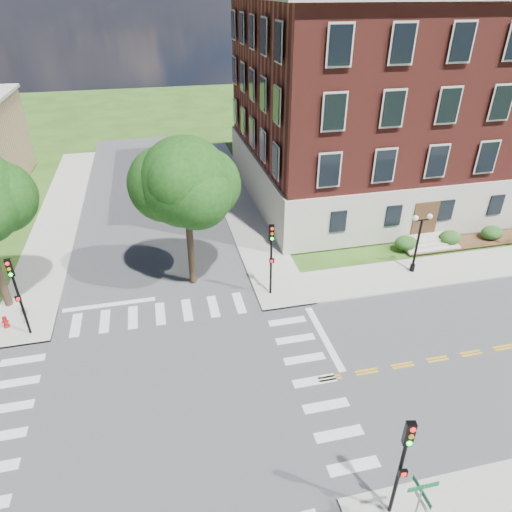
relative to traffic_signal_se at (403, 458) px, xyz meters
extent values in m
plane|color=#274A14|center=(-7.72, 6.86, -3.19)|extent=(160.00, 160.00, 0.00)
cube|color=#3D3D3F|center=(-7.72, 6.86, -3.18)|extent=(90.00, 12.00, 0.01)
cube|color=#3D3D3F|center=(-7.72, 6.86, -3.18)|extent=(12.00, 90.00, 0.01)
cube|color=#9E9B93|center=(15.28, 14.61, -3.13)|extent=(34.00, 3.50, 0.12)
cube|color=#9E9B93|center=(0.03, 29.86, -3.13)|extent=(3.50, 34.00, 0.12)
cube|color=#9E9B93|center=(-15.47, 29.86, -3.13)|extent=(3.50, 34.00, 0.12)
cube|color=silver|center=(1.08, 9.86, -3.19)|extent=(0.40, 5.50, 0.00)
cube|color=#BAB4A4|center=(16.28, 28.86, -0.97)|extent=(30.00, 20.00, 4.20)
cube|color=maroon|center=(16.28, 28.86, 7.03)|extent=(29.55, 19.70, 11.80)
cube|color=#472D19|center=(12.28, 18.82, -1.37)|extent=(2.00, 0.10, 2.80)
cylinder|color=#312518|center=(-5.41, 16.99, -0.95)|extent=(0.44, 0.44, 4.23)
sphere|color=#0F3A11|center=(-5.41, 16.99, 3.86)|extent=(5.39, 5.39, 5.39)
cylinder|color=black|center=(0.00, 0.02, -1.17)|extent=(0.14, 0.14, 3.80)
cube|color=black|center=(0.00, 0.02, 1.23)|extent=(0.36, 0.28, 1.00)
cylinder|color=red|center=(0.00, -0.11, 1.56)|extent=(0.19, 0.09, 0.18)
cylinder|color=orange|center=(0.00, -0.11, 1.23)|extent=(0.19, 0.09, 0.18)
cylinder|color=#19E533|center=(0.00, -0.11, 0.90)|extent=(0.19, 0.09, 0.18)
cube|color=black|center=(0.00, -0.16, -0.57)|extent=(0.32, 0.18, 0.30)
cylinder|color=black|center=(-0.80, 14.51, -1.17)|extent=(0.14, 0.14, 3.80)
cube|color=black|center=(-0.80, 14.51, 1.23)|extent=(0.37, 0.31, 1.00)
cylinder|color=red|center=(-0.80, 14.38, 1.56)|extent=(0.19, 0.10, 0.18)
cylinder|color=orange|center=(-0.80, 14.38, 1.23)|extent=(0.19, 0.10, 0.18)
cylinder|color=#19E533|center=(-0.80, 14.38, 0.90)|extent=(0.19, 0.10, 0.18)
cube|color=black|center=(-0.80, 14.33, -0.57)|extent=(0.32, 0.21, 0.30)
cylinder|color=black|center=(-14.90, 13.79, -1.17)|extent=(0.14, 0.14, 3.80)
cube|color=black|center=(-14.90, 13.79, 1.23)|extent=(0.36, 0.29, 1.00)
cylinder|color=red|center=(-14.90, 13.66, 1.56)|extent=(0.19, 0.09, 0.18)
cylinder|color=orange|center=(-14.90, 13.66, 1.23)|extent=(0.19, 0.09, 0.18)
cylinder|color=#19E533|center=(-14.90, 13.66, 0.90)|extent=(0.19, 0.09, 0.18)
cube|color=black|center=(-14.90, 13.61, -0.57)|extent=(0.32, 0.19, 0.30)
cylinder|color=black|center=(9.28, 14.88, -2.82)|extent=(0.32, 0.32, 0.50)
cylinder|color=black|center=(9.28, 14.88, -1.17)|extent=(0.16, 0.16, 3.80)
cube|color=black|center=(9.28, 14.88, 0.78)|extent=(1.00, 0.06, 0.06)
sphere|color=white|center=(8.78, 14.88, 0.98)|extent=(0.36, 0.36, 0.36)
sphere|color=white|center=(9.78, 14.88, 0.98)|extent=(0.36, 0.36, 0.36)
cube|color=#0B5B2C|center=(0.15, -1.05, -0.07)|extent=(1.10, 0.03, 0.20)
cube|color=#0B5B2C|center=(0.15, -1.05, -0.32)|extent=(0.03, 1.10, 0.20)
cube|color=silver|center=(0.20, -1.05, -0.77)|extent=(0.03, 0.75, 0.25)
cylinder|color=#A7110C|center=(-16.30, 14.64, -3.02)|extent=(0.32, 0.32, 0.10)
cylinder|color=#A7110C|center=(-16.30, 14.64, -2.77)|extent=(0.22, 0.22, 0.60)
sphere|color=#A7110C|center=(-16.30, 14.64, -2.44)|extent=(0.24, 0.24, 0.24)
cylinder|color=#A7110C|center=(-16.30, 14.64, -2.69)|extent=(0.35, 0.12, 0.12)
cylinder|color=#A7110C|center=(-16.30, 14.64, -2.69)|extent=(0.12, 0.35, 0.12)
camera|label=1|loc=(-7.01, -8.37, 13.65)|focal=32.00mm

